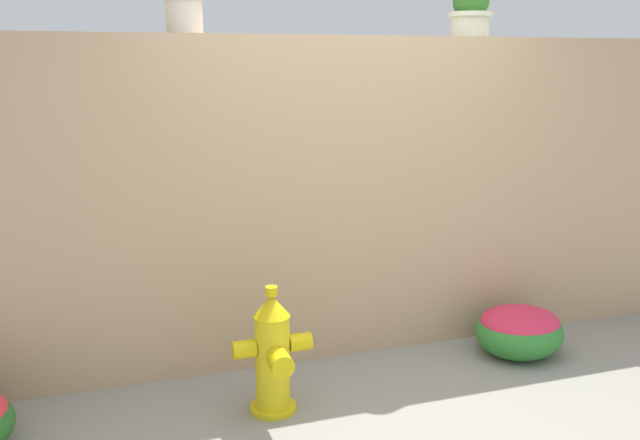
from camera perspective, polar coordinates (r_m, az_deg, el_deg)
The scene contains 5 objects.
ground_plane at distance 3.85m, azimuth 8.15°, elevation -17.33°, with size 24.00×24.00×0.00m, color gray.
stone_wall at distance 4.57m, azimuth 1.53°, elevation 1.75°, with size 6.61×0.30×2.09m, color tan.
potted_plant_2 at distance 4.92m, azimuth 12.34°, elevation 16.75°, with size 0.30×0.30×0.35m.
fire_hydrant at distance 3.93m, azimuth -3.91°, elevation -11.13°, with size 0.45×0.37×0.74m.
flower_bush_right at distance 4.88m, azimuth 16.14°, elevation -8.66°, with size 0.60×0.54×0.34m.
Camera 1 is at (-1.54, -2.95, 1.94)m, focal length 38.76 mm.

